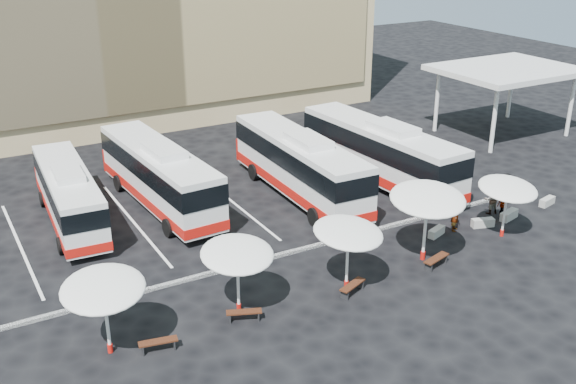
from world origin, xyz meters
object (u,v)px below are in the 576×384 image
bus_2 (299,163)px  bus_3 (380,151)px  conc_bench_1 (483,223)px  sunshade_0 (103,289)px  conc_bench_2 (509,215)px  passenger_3 (506,189)px  bus_0 (68,194)px  passenger_1 (491,199)px  wood_bench_1 (244,313)px  passenger_2 (503,204)px  sunshade_2 (348,233)px  sunshade_4 (508,189)px  wood_bench_3 (436,260)px  sunshade_3 (428,199)px  conc_bench_3 (547,202)px  wood_bench_0 (158,343)px  conc_bench_0 (437,232)px  passenger_0 (456,214)px  wood_bench_2 (352,286)px  bus_1 (159,174)px  sunshade_1 (237,254)px

bus_2 → bus_3: size_ratio=0.98×
conc_bench_1 → sunshade_0: bearing=-176.5°
conc_bench_2 → passenger_3: passenger_3 is taller
bus_0 → passenger_1: (21.09, -10.50, -0.87)m
wood_bench_1 → passenger_2: 17.43m
sunshade_2 → passenger_1: 12.35m
sunshade_4 → wood_bench_3: bearing=-170.6°
sunshade_3 → conc_bench_2: size_ratio=3.71×
bus_2 → conc_bench_3: (11.92, -8.50, -1.83)m
bus_2 → bus_0: bearing=169.8°
bus_2 → wood_bench_0: (-12.79, -10.95, -1.70)m
conc_bench_3 → passenger_2: 3.63m
conc_bench_0 → passenger_0: passenger_0 is taller
sunshade_4 → wood_bench_3: sunshade_4 is taller
bus_3 → passenger_2: size_ratio=8.28×
wood_bench_2 → passenger_1: bearing=16.0°
sunshade_2 → conc_bench_1: bearing=9.9°
sunshade_2 → conc_bench_3: bearing=7.6°
bus_1 → passenger_0: bearing=-44.3°
passenger_1 → bus_2: bearing=-29.0°
bus_3 → sunshade_3: size_ratio=2.71×
wood_bench_2 → wood_bench_3: bearing=0.7°
passenger_0 → passenger_3: (4.95, 1.21, 0.01)m
conc_bench_1 → passenger_2: size_ratio=0.78×
bus_1 → sunshade_1: size_ratio=3.85×
passenger_2 → conc_bench_1: bearing=-170.2°
bus_1 → sunshade_2: 13.87m
passenger_0 → conc_bench_1: bearing=-51.4°
conc_bench_1 → passenger_0: bearing=165.7°
bus_2 → conc_bench_0: bus_2 is taller
sunshade_3 → passenger_0: bearing=25.3°
sunshade_0 → conc_bench_1: (20.93, 1.28, -2.60)m
bus_1 → passenger_3: bus_1 is taller
bus_0 → passenger_1: 23.57m
sunshade_1 → sunshade_2: (5.10, -0.68, 0.05)m
sunshade_4 → passenger_0: 3.01m
conc_bench_2 → sunshade_1: bearing=-176.4°
conc_bench_3 → conc_bench_2: bearing=-174.8°
conc_bench_1 → passenger_1: bearing=33.6°
sunshade_0 → sunshade_4: size_ratio=1.19×
wood_bench_0 → conc_bench_1: bearing=6.3°
bus_1 → passenger_3: 20.19m
conc_bench_2 → conc_bench_0: bearing=175.7°
bus_0 → conc_bench_1: bearing=-27.4°
sunshade_1 → passenger_3: 18.88m
sunshade_4 → passenger_2: sunshade_4 is taller
sunshade_0 → conc_bench_1: size_ratio=3.21×
sunshade_3 → passenger_2: 7.78m
bus_1 → wood_bench_0: bus_1 is taller
bus_0 → sunshade_0: bus_0 is taller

